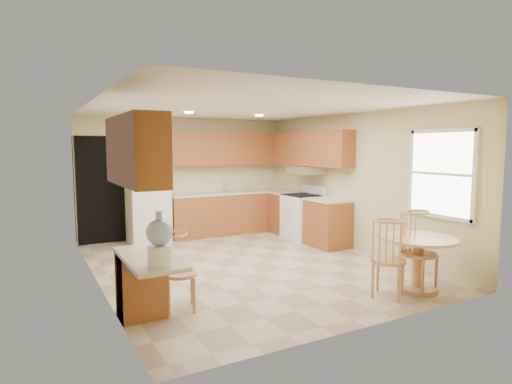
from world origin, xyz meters
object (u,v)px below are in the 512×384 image
stove (303,216)px  water_crock (160,242)px  chair_table_a (394,252)px  chair_desk (183,265)px  chair_table_b (425,245)px  dining_table (418,256)px  refrigerator (148,199)px

stove → water_crock: (-3.92, -3.29, 0.53)m
water_crock → stove: bearing=39.9°
chair_table_a → chair_desk: bearing=-143.3°
chair_table_b → stove: bearing=-108.6°
chair_table_b → dining_table: bearing=-100.0°
stove → water_crock: size_ratio=2.10×
stove → dining_table: size_ratio=1.13×
stove → dining_table: 3.42m
stove → dining_table: bearing=-98.8°
dining_table → chair_table_a: size_ratio=0.99×
refrigerator → chair_desk: bearing=-98.9°
refrigerator → water_crock: 4.63m
stove → water_crock: bearing=-140.1°
stove → water_crock: 5.15m
dining_table → chair_desk: (-2.95, 0.78, 0.08)m
stove → dining_table: stove is taller
refrigerator → stove: (2.88, -1.22, -0.39)m
dining_table → chair_desk: size_ratio=1.08×
chair_table_a → water_crock: (-2.89, 0.16, 0.41)m
chair_table_a → water_crock: water_crock is taller
chair_table_b → water_crock: size_ratio=2.01×
refrigerator → chair_table_b: bearing=-63.4°
stove → chair_table_a: size_ratio=1.11×
stove → chair_table_b: (-0.52, -3.48, 0.16)m
dining_table → chair_desk: chair_desk is taller
chair_table_a → chair_table_b: bearing=52.4°
chair_desk → chair_table_a: bearing=85.5°
chair_table_a → chair_table_b: chair_table_b is taller
refrigerator → chair_table_a: refrigerator is taller
chair_desk → water_crock: 0.94m
refrigerator → chair_table_a: 5.02m
stove → chair_table_b: bearing=-98.6°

